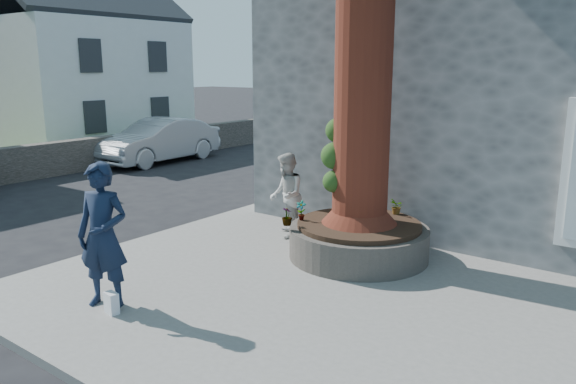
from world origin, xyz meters
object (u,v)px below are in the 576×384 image
Objects in this scene: woman at (286,195)px; car_silver at (159,141)px; planter at (359,240)px; man at (103,236)px.

woman reaches higher than car_silver.
car_silver reaches higher than planter.
man reaches higher than car_silver.
planter is at bearing 42.05° from man.
planter is 0.51× the size of car_silver.
man is 0.43× the size of car_silver.
woman is at bearing 172.54° from planter.
woman reaches higher than planter.
woman is (-1.68, 0.22, 0.49)m from planter.
planter is 1.76m from woman.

